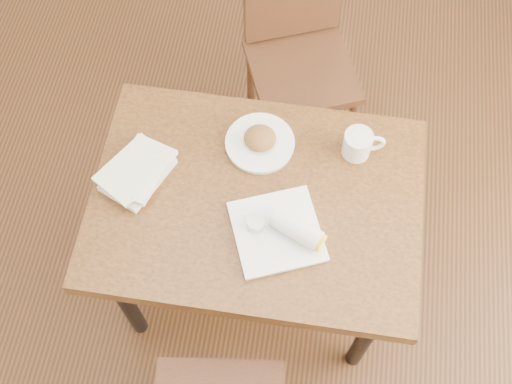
# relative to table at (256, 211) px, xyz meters

# --- Properties ---
(ground) EXTENTS (4.00, 5.00, 0.01)m
(ground) POSITION_rel_table_xyz_m (0.00, 0.00, -0.66)
(ground) COLOR #472814
(ground) RESTS_ON ground
(room_walls) EXTENTS (4.02, 5.02, 2.80)m
(room_walls) POSITION_rel_table_xyz_m (0.00, 0.00, 0.97)
(room_walls) COLOR white
(room_walls) RESTS_ON ground
(table) EXTENTS (1.08, 0.78, 0.75)m
(table) POSITION_rel_table_xyz_m (0.00, 0.00, 0.00)
(table) COLOR brown
(table) RESTS_ON ground
(chair_far) EXTENTS (0.55, 0.55, 0.95)m
(chair_far) POSITION_rel_table_xyz_m (0.05, 0.83, -0.11)
(chair_far) COLOR #422313
(chair_far) RESTS_ON ground
(plate_scone) EXTENTS (0.24, 0.24, 0.08)m
(plate_scone) POSITION_rel_table_xyz_m (-0.02, 0.21, 0.12)
(plate_scone) COLOR white
(plate_scone) RESTS_ON table
(coffee_mug) EXTENTS (0.14, 0.10, 0.10)m
(coffee_mug) POSITION_rel_table_xyz_m (0.31, 0.23, 0.14)
(coffee_mug) COLOR white
(coffee_mug) RESTS_ON table
(plate_burrito) EXTENTS (0.35, 0.35, 0.09)m
(plate_burrito) POSITION_rel_table_xyz_m (0.10, -0.11, 0.12)
(plate_burrito) COLOR white
(plate_burrito) RESTS_ON table
(book_stack) EXTENTS (0.25, 0.28, 0.06)m
(book_stack) POSITION_rel_table_xyz_m (-0.40, 0.03, 0.12)
(book_stack) COLOR white
(book_stack) RESTS_ON table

